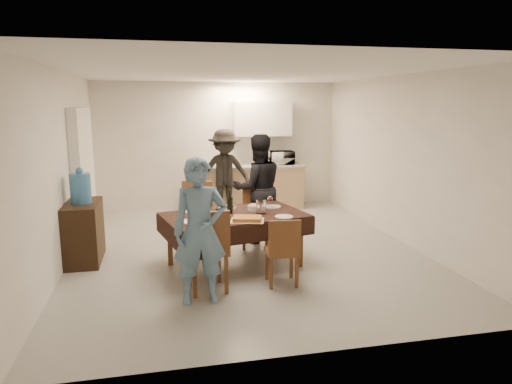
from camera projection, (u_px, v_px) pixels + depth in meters
floor at (245, 249)px, 6.88m from camera, size 5.00×6.00×0.02m
ceiling at (245, 72)px, 6.39m from camera, size 5.00×6.00×0.02m
wall_back at (218, 146)px, 9.51m from camera, size 5.00×0.02×2.60m
wall_front at (313, 210)px, 3.75m from camera, size 5.00×0.02×2.60m
wall_left at (62, 169)px, 6.12m from camera, size 0.02×6.00×2.60m
wall_right at (401, 159)px, 7.15m from camera, size 0.02×6.00×2.60m
stub_partition at (83, 174)px, 7.33m from camera, size 0.15×1.40×2.10m
kitchen_base_cabinet at (249, 188)px, 9.50m from camera, size 2.20×0.60×0.86m
kitchen_worktop at (249, 166)px, 9.41m from camera, size 2.24×0.64×0.05m
upper_cabinet at (262, 119)px, 9.42m from camera, size 1.20×0.34×0.70m
dining_table at (234, 217)px, 6.06m from camera, size 2.02×1.45×0.71m
chair_near_left at (208, 243)px, 5.17m from camera, size 0.49×0.49×0.54m
chair_near_right at (284, 245)px, 5.39m from camera, size 0.41×0.41×0.45m
chair_far_left at (196, 211)px, 6.61m from camera, size 0.55×0.55×0.55m
chair_far_right at (257, 212)px, 6.81m from camera, size 0.51×0.52×0.50m
console at (84, 232)px, 6.29m from camera, size 0.45×0.90×0.83m
water_jug at (80, 188)px, 6.17m from camera, size 0.27×0.27×0.41m
wine_bottle at (230, 202)px, 6.07m from camera, size 0.08×0.08×0.31m
water_pitcher at (261, 207)px, 6.06m from camera, size 0.13×0.13×0.19m
savoury_tart at (247, 219)px, 5.71m from camera, size 0.48×0.40×0.05m
salad_bowl at (254, 208)px, 6.29m from camera, size 0.17×0.17×0.07m
mushroom_dish at (227, 208)px, 6.31m from camera, size 0.22×0.22×0.04m
wine_glass_a at (194, 214)px, 5.69m from camera, size 0.08×0.08×0.17m
wine_glass_b at (270, 202)px, 6.39m from camera, size 0.08×0.08×0.18m
wine_glass_c at (216, 203)px, 6.28m from camera, size 0.09×0.09×0.20m
plate_near_left at (191, 222)px, 5.64m from camera, size 0.26×0.26×0.02m
plate_near_right at (284, 217)px, 5.89m from camera, size 0.24×0.24×0.01m
plate_far_left at (187, 211)px, 6.22m from camera, size 0.24×0.24×0.01m
plate_far_right at (273, 207)px, 6.47m from camera, size 0.24×0.24×0.01m
microwave at (281, 158)px, 9.52m from camera, size 0.50×0.34×0.28m
person_near at (200, 231)px, 4.92m from camera, size 0.60×0.40×1.61m
person_far at (258, 188)px, 7.15m from camera, size 0.87×0.70×1.70m
person_kitchen at (225, 172)px, 8.87m from camera, size 1.09×0.63×1.69m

